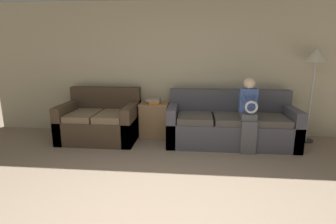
{
  "coord_description": "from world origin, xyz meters",
  "views": [
    {
      "loc": [
        0.33,
        -1.88,
        1.63
      ],
      "look_at": [
        -0.04,
        1.95,
        0.73
      ],
      "focal_mm": 28.0,
      "sensor_mm": 36.0,
      "label": 1
    }
  ],
  "objects_px": {
    "child_left_seated": "(248,111)",
    "book_stack": "(154,101)",
    "couch_side": "(101,122)",
    "side_shelf": "(154,119)",
    "floor_lamp": "(315,61)",
    "couch_main": "(230,125)"
  },
  "relations": [
    {
      "from": "side_shelf",
      "to": "floor_lamp",
      "type": "distance_m",
      "value": 3.05
    },
    {
      "from": "side_shelf",
      "to": "floor_lamp",
      "type": "xyz_separation_m",
      "value": [
        2.83,
        -0.04,
        1.12
      ]
    },
    {
      "from": "book_stack",
      "to": "couch_main",
      "type": "bearing_deg",
      "value": -10.51
    },
    {
      "from": "couch_side",
      "to": "book_stack",
      "type": "xyz_separation_m",
      "value": [
        0.98,
        0.26,
        0.37
      ]
    },
    {
      "from": "couch_main",
      "to": "side_shelf",
      "type": "bearing_deg",
      "value": 169.37
    },
    {
      "from": "child_left_seated",
      "to": "floor_lamp",
      "type": "bearing_deg",
      "value": 26.69
    },
    {
      "from": "couch_side",
      "to": "child_left_seated",
      "type": "bearing_deg",
      "value": -8.34
    },
    {
      "from": "side_shelf",
      "to": "floor_lamp",
      "type": "bearing_deg",
      "value": -0.81
    },
    {
      "from": "couch_main",
      "to": "child_left_seated",
      "type": "bearing_deg",
      "value": -58.95
    },
    {
      "from": "book_stack",
      "to": "floor_lamp",
      "type": "relative_size",
      "value": 0.16
    },
    {
      "from": "couch_side",
      "to": "book_stack",
      "type": "distance_m",
      "value": 1.08
    },
    {
      "from": "couch_main",
      "to": "side_shelf",
      "type": "relative_size",
      "value": 3.41
    },
    {
      "from": "couch_main",
      "to": "couch_side",
      "type": "xyz_separation_m",
      "value": [
        -2.38,
        0.01,
        -0.0
      ]
    },
    {
      "from": "child_left_seated",
      "to": "side_shelf",
      "type": "bearing_deg",
      "value": 158.57
    },
    {
      "from": "couch_main",
      "to": "floor_lamp",
      "type": "height_order",
      "value": "floor_lamp"
    },
    {
      "from": "couch_main",
      "to": "floor_lamp",
      "type": "bearing_deg",
      "value": 8.95
    },
    {
      "from": "couch_main",
      "to": "book_stack",
      "type": "bearing_deg",
      "value": 169.49
    },
    {
      "from": "book_stack",
      "to": "couch_side",
      "type": "bearing_deg",
      "value": -165.33
    },
    {
      "from": "book_stack",
      "to": "child_left_seated",
      "type": "bearing_deg",
      "value": -21.35
    },
    {
      "from": "couch_side",
      "to": "floor_lamp",
      "type": "xyz_separation_m",
      "value": [
        3.81,
        0.22,
        1.12
      ]
    },
    {
      "from": "child_left_seated",
      "to": "book_stack",
      "type": "xyz_separation_m",
      "value": [
        -1.63,
        0.64,
        0.02
      ]
    },
    {
      "from": "side_shelf",
      "to": "book_stack",
      "type": "relative_size",
      "value": 2.37
    }
  ]
}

